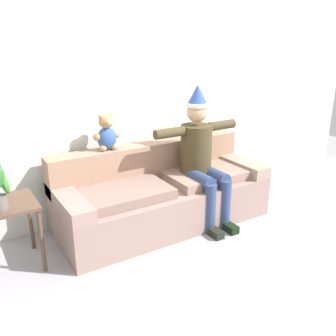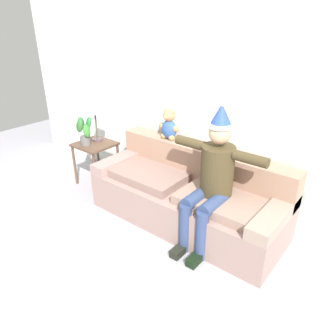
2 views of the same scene
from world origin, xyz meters
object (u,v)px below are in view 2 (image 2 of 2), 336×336
object	(u,v)px
couch	(188,196)
person_seated	(212,177)
side_table	(95,150)
table_lamp	(94,109)
teddy_bear	(169,126)
potted_plant	(85,131)

from	to	relation	value
couch	person_seated	world-z (taller)	person_seated
couch	side_table	world-z (taller)	couch
couch	table_lamp	bearing A→B (deg)	178.11
table_lamp	couch	bearing A→B (deg)	-1.89
teddy_bear	table_lamp	world-z (taller)	teddy_bear
person_seated	side_table	size ratio (longest dim) A/B	2.46
teddy_bear	table_lamp	xyz separation A→B (m)	(-1.13, -0.21, 0.07)
couch	table_lamp	world-z (taller)	table_lamp
person_seated	side_table	world-z (taller)	person_seated
couch	teddy_bear	bearing A→B (deg)	151.77
person_seated	table_lamp	size ratio (longest dim) A/B	2.59
side_table	table_lamp	size ratio (longest dim) A/B	1.05
couch	person_seated	xyz separation A→B (m)	(0.39, -0.17, 0.44)
person_seated	table_lamp	xyz separation A→B (m)	(-2.02, 0.22, 0.31)
teddy_bear	potted_plant	size ratio (longest dim) A/B	0.96
side_table	potted_plant	bearing A→B (deg)	-111.32
couch	person_seated	size ratio (longest dim) A/B	1.50
couch	potted_plant	distance (m)	1.70
teddy_bear	table_lamp	bearing A→B (deg)	-169.42
side_table	table_lamp	world-z (taller)	table_lamp
couch	table_lamp	xyz separation A→B (m)	(-1.62, 0.05, 0.75)
person_seated	teddy_bear	world-z (taller)	person_seated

